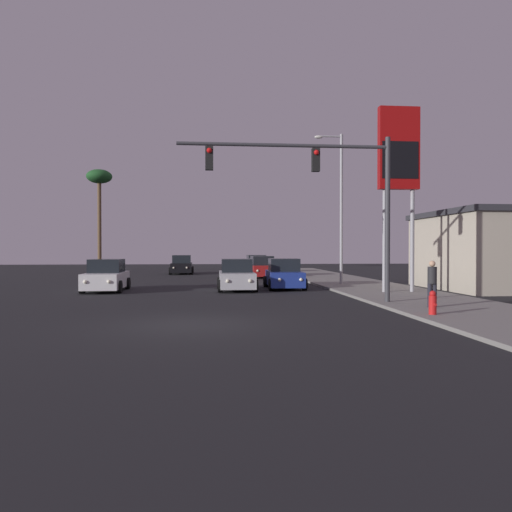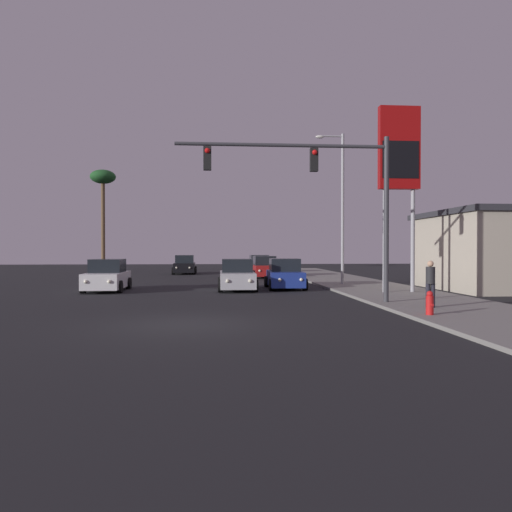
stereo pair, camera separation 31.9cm
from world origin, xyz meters
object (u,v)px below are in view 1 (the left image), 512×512
object	(u,v)px
car_black	(182,265)
gas_station_sign	(399,159)
car_tan	(256,265)
car_silver	(237,276)
palm_tree_far	(99,183)
street_lamp	(339,201)
car_white	(106,277)
pedestrian_on_sidewalk	(432,282)
traffic_light_mast	(327,183)
fire_hydrant	(433,303)
car_blue	(284,275)
car_red	(262,268)

from	to	relation	value
car_black	gas_station_sign	distance (m)	25.09
car_black	car_tan	xyz separation A→B (m)	(6.75, 0.41, 0.00)
car_silver	palm_tree_far	size ratio (longest dim) A/B	0.44
street_lamp	car_white	bearing A→B (deg)	-168.58
car_black	street_lamp	distance (m)	19.16
car_black	pedestrian_on_sidewalk	xyz separation A→B (m)	(10.42, -27.83, 0.27)
traffic_light_mast	fire_hydrant	xyz separation A→B (m)	(2.51, -3.89, -4.29)
car_silver	pedestrian_on_sidewalk	xyz separation A→B (m)	(6.49, -9.56, 0.27)
car_black	palm_tree_far	distance (m)	11.68
car_blue	car_tan	xyz separation A→B (m)	(0.12, 17.83, 0.00)
car_black	pedestrian_on_sidewalk	bearing A→B (deg)	109.33
car_white	car_tan	bearing A→B (deg)	-117.91
car_white	street_lamp	bearing A→B (deg)	-169.08
car_black	palm_tree_far	xyz separation A→B (m)	(-7.95, 3.63, 7.75)
gas_station_sign	pedestrian_on_sidewalk	xyz separation A→B (m)	(-1.25, -6.41, -5.58)
gas_station_sign	fire_hydrant	world-z (taller)	gas_station_sign
car_red	fire_hydrant	bearing A→B (deg)	95.28
car_tan	palm_tree_far	distance (m)	16.93
traffic_light_mast	gas_station_sign	size ratio (longest dim) A/B	0.93
pedestrian_on_sidewalk	fire_hydrant	bearing A→B (deg)	-114.37
car_red	car_silver	world-z (taller)	same
traffic_light_mast	palm_tree_far	distance (m)	33.29
car_white	street_lamp	size ratio (longest dim) A/B	0.48
street_lamp	fire_hydrant	distance (m)	14.92
street_lamp	traffic_light_mast	bearing A→B (deg)	-107.37
car_blue	car_tan	size ratio (longest dim) A/B	1.00
car_silver	pedestrian_on_sidewalk	distance (m)	11.56
traffic_light_mast	pedestrian_on_sidewalk	distance (m)	5.42
gas_station_sign	car_tan	bearing A→B (deg)	102.69
car_tan	traffic_light_mast	size ratio (longest dim) A/B	0.52
gas_station_sign	fire_hydrant	distance (m)	10.56
car_white	car_black	size ratio (longest dim) A/B	1.00
car_black	street_lamp	world-z (taller)	street_lamp
car_blue	fire_hydrant	bearing A→B (deg)	105.54
car_blue	gas_station_sign	size ratio (longest dim) A/B	0.48
car_white	street_lamp	distance (m)	14.13
pedestrian_on_sidewalk	car_white	bearing A→B (deg)	144.31
car_tan	pedestrian_on_sidewalk	xyz separation A→B (m)	(3.67, -28.24, 0.27)
car_white	fire_hydrant	xyz separation A→B (m)	(12.47, -11.50, -0.27)
palm_tree_far	car_silver	bearing A→B (deg)	-61.53
car_blue	gas_station_sign	bearing A→B (deg)	143.79
car_tan	fire_hydrant	bearing A→B (deg)	93.96
car_white	car_tan	distance (m)	21.01
street_lamp	pedestrian_on_sidewalk	distance (m)	12.91
car_tan	palm_tree_far	world-z (taller)	palm_tree_far
car_tan	gas_station_sign	world-z (taller)	gas_station_sign
car_tan	gas_station_sign	distance (m)	23.13
car_blue	street_lamp	distance (m)	5.96
car_tan	traffic_light_mast	distance (m)	26.57
pedestrian_on_sidewalk	palm_tree_far	xyz separation A→B (m)	(-18.37, 31.46, 7.48)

